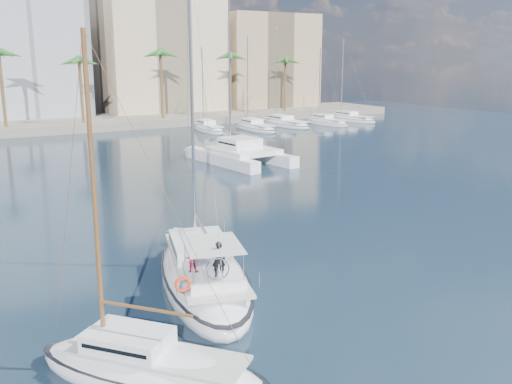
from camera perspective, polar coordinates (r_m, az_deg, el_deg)
ground at (r=31.90m, az=-0.04°, el=-5.66°), size 160.00×160.00×0.00m
quay at (r=88.84m, az=-20.63°, el=6.21°), size 120.00×14.00×1.20m
building_beige at (r=102.96m, az=-9.62°, el=13.00°), size 20.00×14.00×20.00m
building_tan_right at (r=110.08m, az=0.78°, el=12.67°), size 18.00×12.00×18.00m
palm_centre at (r=84.36m, az=-20.67°, el=12.48°), size 3.60×3.60×12.30m
palm_right at (r=96.52m, az=0.11°, el=13.33°), size 3.60×3.60×12.30m
main_sloop at (r=26.77m, az=-5.25°, el=-8.32°), size 7.02×12.54×17.75m
small_sloop at (r=19.87m, az=-10.63°, el=-17.03°), size 7.33×8.04×11.92m
catamaran at (r=57.30m, az=-1.53°, el=4.08°), size 6.94×12.13×16.98m
seagull at (r=32.52m, az=-8.00°, el=-3.74°), size 1.17×0.50×0.22m
moored_yacht_a at (r=81.73m, az=-4.78°, el=6.04°), size 3.37×9.52×11.90m
moored_yacht_b at (r=83.03m, az=-0.11°, el=6.20°), size 3.32×10.83×13.72m
moored_yacht_c at (r=88.13m, az=2.89°, el=6.61°), size 3.98×12.33×15.54m
moored_yacht_d at (r=90.28m, az=7.07°, el=6.69°), size 3.52×9.55×11.90m
moored_yacht_e at (r=95.88m, az=9.44°, el=7.00°), size 4.61×11.11×13.72m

